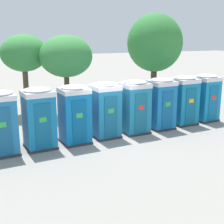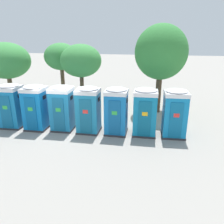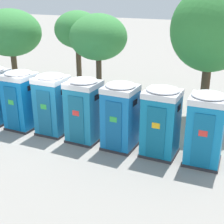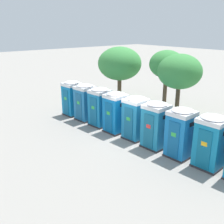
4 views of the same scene
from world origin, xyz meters
The scene contains 11 objects.
ground_plane centered at (0.00, 0.00, 0.00)m, with size 120.00×120.00×0.00m, color gray.
portapotty_3 centered at (-1.51, -0.26, 1.28)m, with size 1.27×1.27×2.54m.
portapotty_4 centered at (0.00, -0.04, 1.28)m, with size 1.27×1.28×2.54m.
portapotty_5 centered at (1.53, -0.02, 1.28)m, with size 1.27×1.25×2.54m.
portapotty_6 centered at (3.04, 0.10, 1.28)m, with size 1.23×1.25×2.54m.
portapotty_7 centered at (4.55, 0.29, 1.28)m, with size 1.30×1.26×2.54m.
portapotty_8 centered at (6.07, 0.41, 1.28)m, with size 1.31×1.30×2.54m.
street_tree_0 centered at (-0.49, 4.54, 3.38)m, with size 2.98×2.98×4.58m.
street_tree_1 centered at (5.14, 4.33, 4.06)m, with size 3.43×3.43×5.87m.
street_tree_2 centered at (-6.83, 4.76, 3.24)m, with size 3.72×3.72×4.67m.
street_tree_3 centered at (-2.60, 5.77, 3.52)m, with size 2.63×2.63×4.62m.
Camera 3 is at (7.84, -9.44, 5.50)m, focal length 50.00 mm.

